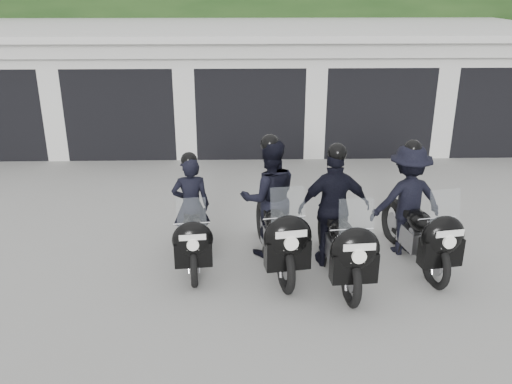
{
  "coord_description": "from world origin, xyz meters",
  "views": [
    {
      "loc": [
        -0.18,
        -7.23,
        4.05
      ],
      "look_at": [
        0.01,
        0.5,
        1.05
      ],
      "focal_mm": 38.0,
      "sensor_mm": 36.0,
      "label": 1
    }
  ],
  "objects_px": {
    "police_bike_a": "(192,220)",
    "police_bike_c": "(337,218)",
    "police_bike_b": "(272,209)",
    "police_bike_d": "(412,208)"
  },
  "relations": [
    {
      "from": "police_bike_a",
      "to": "police_bike_c",
      "type": "xyz_separation_m",
      "value": [
        2.15,
        -0.33,
        0.15
      ]
    },
    {
      "from": "police_bike_a",
      "to": "police_bike_c",
      "type": "height_order",
      "value": "police_bike_c"
    },
    {
      "from": "police_bike_a",
      "to": "police_bike_b",
      "type": "relative_size",
      "value": 0.86
    },
    {
      "from": "police_bike_a",
      "to": "police_bike_d",
      "type": "bearing_deg",
      "value": -4.79
    },
    {
      "from": "police_bike_b",
      "to": "police_bike_d",
      "type": "height_order",
      "value": "police_bike_b"
    },
    {
      "from": "police_bike_d",
      "to": "police_bike_a",
      "type": "bearing_deg",
      "value": 171.64
    },
    {
      "from": "police_bike_a",
      "to": "police_bike_c",
      "type": "relative_size",
      "value": 0.87
    },
    {
      "from": "police_bike_a",
      "to": "police_bike_b",
      "type": "bearing_deg",
      "value": -4.36
    },
    {
      "from": "police_bike_b",
      "to": "police_bike_d",
      "type": "relative_size",
      "value": 1.05
    },
    {
      "from": "police_bike_a",
      "to": "police_bike_b",
      "type": "distance_m",
      "value": 1.23
    }
  ]
}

